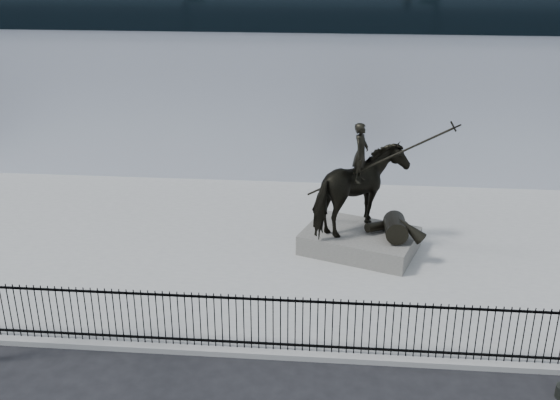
{
  "coord_description": "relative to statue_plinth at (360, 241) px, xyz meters",
  "views": [
    {
      "loc": [
        1.71,
        -12.28,
        9.69
      ],
      "look_at": [
        0.09,
        6.0,
        2.19
      ],
      "focal_mm": 42.0,
      "sensor_mm": 36.0,
      "label": 1
    }
  ],
  "objects": [
    {
      "name": "picket_fence",
      "position": [
        -2.59,
        -5.69,
        0.43
      ],
      "size": [
        22.1,
        0.1,
        1.5
      ],
      "color": "black",
      "rests_on": "plaza"
    },
    {
      "name": "plaza",
      "position": [
        -2.59,
        0.06,
        -0.4
      ],
      "size": [
        30.0,
        12.0,
        0.15
      ],
      "primitive_type": "cube",
      "color": "gray",
      "rests_on": "ground"
    },
    {
      "name": "statue_plinth",
      "position": [
        0.0,
        0.0,
        0.0
      ],
      "size": [
        4.07,
        3.41,
        0.65
      ],
      "primitive_type": "cube",
      "rotation": [
        0.0,
        0.0,
        -0.34
      ],
      "color": "#56534E",
      "rests_on": "plaza"
    },
    {
      "name": "building",
      "position": [
        -2.59,
        13.06,
        4.02
      ],
      "size": [
        44.0,
        14.0,
        9.0
      ],
      "primitive_type": "cube",
      "color": "#B6BDC6",
      "rests_on": "ground"
    },
    {
      "name": "ground",
      "position": [
        -2.59,
        -6.94,
        -0.48
      ],
      "size": [
        120.0,
        120.0,
        0.0
      ],
      "primitive_type": "plane",
      "color": "black",
      "rests_on": "ground"
    },
    {
      "name": "equestrian_statue",
      "position": [
        0.06,
        -0.02,
        1.69
      ],
      "size": [
        4.22,
        3.37,
        3.77
      ],
      "rotation": [
        0.0,
        0.0,
        -0.34
      ],
      "color": "black",
      "rests_on": "statue_plinth"
    }
  ]
}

